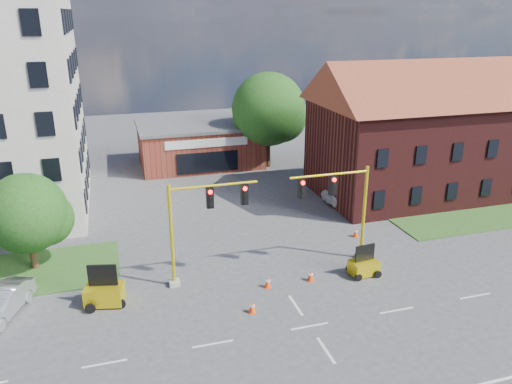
% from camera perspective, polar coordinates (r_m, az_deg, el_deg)
% --- Properties ---
extents(ground, '(120.00, 120.00, 0.00)m').
position_cam_1_polar(ground, '(26.28, 6.16, -15.01)').
color(ground, '#434345').
rests_on(ground, ground).
extents(grass_verge_ne, '(14.00, 4.00, 0.08)m').
position_cam_1_polar(grass_verge_ne, '(42.00, 24.51, -2.85)').
color(grass_verge_ne, '#2B521F').
rests_on(grass_verge_ne, ground).
extents(lane_markings, '(60.00, 36.00, 0.01)m').
position_cam_1_polar(lane_markings, '(24.11, 9.03, -18.83)').
color(lane_markings, silver).
rests_on(lane_markings, ground).
extents(brick_shop, '(12.40, 8.40, 4.30)m').
position_cam_1_polar(brick_shop, '(52.09, -6.47, 5.51)').
color(brick_shop, maroon).
rests_on(brick_shop, ground).
extents(townhouse_row, '(21.00, 11.00, 11.50)m').
position_cam_1_polar(townhouse_row, '(45.55, 19.93, 7.24)').
color(townhouse_row, '#431514').
rests_on(townhouse_row, ground).
extents(tree_large, '(7.65, 7.29, 9.56)m').
position_cam_1_polar(tree_large, '(50.23, 1.82, 9.19)').
color(tree_large, '#3A2815').
rests_on(tree_large, ground).
extents(tree_nw_front, '(5.07, 4.82, 6.12)m').
position_cam_1_polar(tree_nw_front, '(32.80, -24.28, -2.38)').
color(tree_nw_front, '#3A2815').
rests_on(tree_nw_front, ground).
extents(signal_mast_west, '(5.30, 0.60, 6.20)m').
position_cam_1_polar(signal_mast_west, '(28.36, -6.41, -3.21)').
color(signal_mast_west, gray).
rests_on(signal_mast_west, ground).
extents(signal_mast_east, '(5.30, 0.60, 6.20)m').
position_cam_1_polar(signal_mast_east, '(30.93, 9.66, -1.37)').
color(signal_mast_east, gray).
rests_on(signal_mast_east, ground).
extents(trailer_west, '(2.24, 1.75, 2.26)m').
position_cam_1_polar(trailer_west, '(28.69, -16.93, -10.92)').
color(trailer_west, yellow).
rests_on(trailer_west, ground).
extents(trailer_east, '(1.77, 1.28, 1.89)m').
position_cam_1_polar(trailer_east, '(31.02, 12.22, -8.26)').
color(trailer_east, yellow).
rests_on(trailer_east, ground).
extents(cone_a, '(0.40, 0.40, 0.70)m').
position_cam_1_polar(cone_a, '(26.96, -0.43, -13.02)').
color(cone_a, '#FF450D').
rests_on(cone_a, ground).
extents(cone_b, '(0.40, 0.40, 0.70)m').
position_cam_1_polar(cone_b, '(29.17, 1.36, -10.26)').
color(cone_b, '#FF450D').
rests_on(cone_b, ground).
extents(cone_c, '(0.40, 0.40, 0.70)m').
position_cam_1_polar(cone_c, '(29.99, 6.27, -9.48)').
color(cone_c, '#FF450D').
rests_on(cone_c, ground).
extents(cone_d, '(0.40, 0.40, 0.70)m').
position_cam_1_polar(cone_d, '(35.98, 11.35, -4.55)').
color(cone_d, '#FF450D').
rests_on(cone_d, ground).
extents(pickup_white, '(5.53, 3.16, 1.45)m').
position_cam_1_polar(pickup_white, '(42.36, 11.05, -0.17)').
color(pickup_white, white).
rests_on(pickup_white, ground).
extents(sedan_silver_front, '(3.09, 4.82, 1.50)m').
position_cam_1_polar(sedan_silver_front, '(29.63, -27.16, -11.26)').
color(sedan_silver_front, '#A2A5A9').
rests_on(sedan_silver_front, ground).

